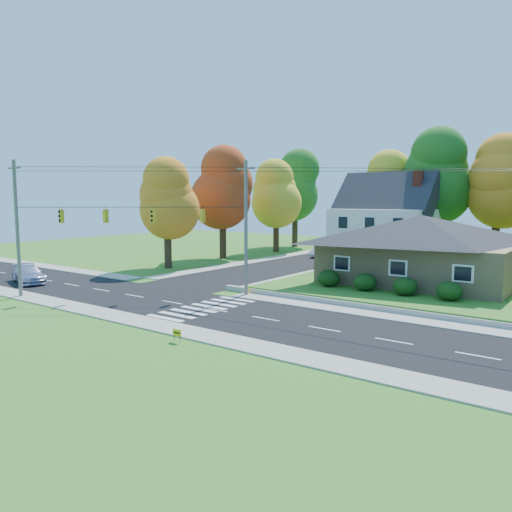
{
  "coord_description": "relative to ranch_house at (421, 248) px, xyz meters",
  "views": [
    {
      "loc": [
        21.03,
        -23.99,
        7.24
      ],
      "look_at": [
        -2.64,
        8.0,
        2.63
      ],
      "focal_mm": 35.0,
      "sensor_mm": 36.0,
      "label": 1
    }
  ],
  "objects": [
    {
      "name": "ground",
      "position": [
        -8.0,
        -16.0,
        -3.27
      ],
      "size": [
        120.0,
        120.0,
        0.0
      ],
      "primitive_type": "plane",
      "color": "#3D7923"
    },
    {
      "name": "road_main",
      "position": [
        -8.0,
        -16.0,
        -3.26
      ],
      "size": [
        90.0,
        8.0,
        0.02
      ],
      "primitive_type": "cube",
      "color": "black",
      "rests_on": "ground"
    },
    {
      "name": "road_cross",
      "position": [
        -16.0,
        10.0,
        -3.25
      ],
      "size": [
        8.0,
        44.0,
        0.02
      ],
      "primitive_type": "cube",
      "color": "black",
      "rests_on": "ground"
    },
    {
      "name": "sidewalk_north",
      "position": [
        -8.0,
        -11.0,
        -3.23
      ],
      "size": [
        90.0,
        2.0,
        0.08
      ],
      "primitive_type": "cube",
      "color": "#9C9A90",
      "rests_on": "ground"
    },
    {
      "name": "sidewalk_south",
      "position": [
        -8.0,
        -21.0,
        -3.23
      ],
      "size": [
        90.0,
        2.0,
        0.08
      ],
      "primitive_type": "cube",
      "color": "#9C9A90",
      "rests_on": "ground"
    },
    {
      "name": "lawn",
      "position": [
        5.0,
        5.0,
        -3.02
      ],
      "size": [
        30.0,
        30.0,
        0.5
      ],
      "primitive_type": "cube",
      "color": "#3D7923",
      "rests_on": "ground"
    },
    {
      "name": "ranch_house",
      "position": [
        0.0,
        0.0,
        0.0
      ],
      "size": [
        14.6,
        10.6,
        5.4
      ],
      "color": "tan",
      "rests_on": "lawn"
    },
    {
      "name": "colonial_house",
      "position": [
        -7.96,
        12.0,
        1.32
      ],
      "size": [
        10.4,
        8.4,
        9.6
      ],
      "color": "silver",
      "rests_on": "lawn"
    },
    {
      "name": "hedge_row",
      "position": [
        -0.5,
        -6.2,
        -2.13
      ],
      "size": [
        10.7,
        1.7,
        1.27
      ],
      "color": "#163A10",
      "rests_on": "lawn"
    },
    {
      "name": "traffic_infrastructure",
      "position": [
        -8.15,
        -14.65,
        1.88
      ],
      "size": [
        38.1,
        10.66,
        10.0
      ],
      "color": "#666059",
      "rests_on": "ground"
    },
    {
      "name": "tree_lot_0",
      "position": [
        -10.0,
        18.0,
        5.04
      ],
      "size": [
        6.72,
        6.72,
        12.51
      ],
      "color": "#3F2A19",
      "rests_on": "lawn"
    },
    {
      "name": "tree_lot_1",
      "position": [
        -4.0,
        17.0,
        6.35
      ],
      "size": [
        7.84,
        7.84,
        14.6
      ],
      "color": "#3F2A19",
      "rests_on": "lawn"
    },
    {
      "name": "tree_lot_2",
      "position": [
        2.0,
        18.0,
        5.7
      ],
      "size": [
        7.28,
        7.28,
        13.56
      ],
      "color": "#3F2A19",
      "rests_on": "lawn"
    },
    {
      "name": "tree_west_0",
      "position": [
        -25.0,
        -4.0,
        3.89
      ],
      "size": [
        6.16,
        6.16,
        11.47
      ],
      "color": "#3F2A19",
      "rests_on": "ground"
    },
    {
      "name": "tree_west_1",
      "position": [
        -26.0,
        6.0,
        5.2
      ],
      "size": [
        7.28,
        7.28,
        13.56
      ],
      "color": "#3F2A19",
      "rests_on": "ground"
    },
    {
      "name": "tree_west_2",
      "position": [
        -25.0,
        16.0,
        4.54
      ],
      "size": [
        6.72,
        6.72,
        12.51
      ],
      "color": "#3F2A19",
      "rests_on": "ground"
    },
    {
      "name": "tree_west_3",
      "position": [
        -27.0,
        24.0,
        5.85
      ],
      "size": [
        7.84,
        7.84,
        14.6
      ],
      "color": "#3F2A19",
      "rests_on": "ground"
    },
    {
      "name": "silver_sedan",
      "position": [
        -27.84,
        -17.62,
        -2.5
      ],
      "size": [
        5.51,
        3.62,
        1.48
      ],
      "primitive_type": "imported",
      "rotation": [
        0.0,
        0.0,
        1.24
      ],
      "color": "silver",
      "rests_on": "road_main"
    },
    {
      "name": "white_car",
      "position": [
        -17.08,
        14.15,
        -2.56
      ],
      "size": [
        2.04,
        4.33,
        1.37
      ],
      "primitive_type": "imported",
      "rotation": [
        0.0,
        0.0,
        0.14
      ],
      "color": "white",
      "rests_on": "road_cross"
    },
    {
      "name": "fire_hydrant",
      "position": [
        -9.54,
        -10.63,
        -2.86
      ],
      "size": [
        0.48,
        0.37,
        0.84
      ],
      "color": "yellow",
      "rests_on": "ground"
    },
    {
      "name": "yard_sign",
      "position": [
        -4.78,
        -22.64,
        -2.79
      ],
      "size": [
        0.54,
        0.06,
        0.67
      ],
      "color": "black",
      "rests_on": "ground"
    }
  ]
}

